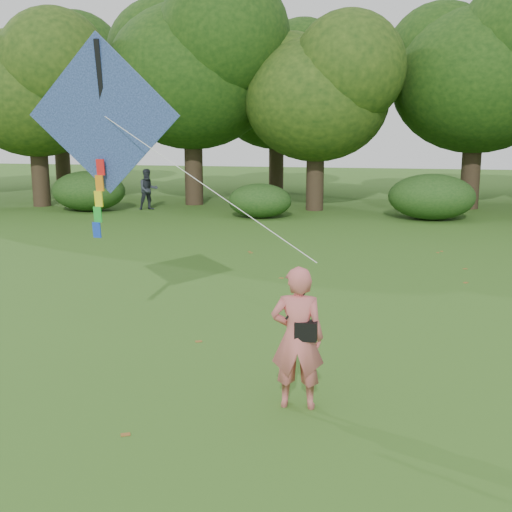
# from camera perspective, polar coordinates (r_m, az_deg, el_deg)

# --- Properties ---
(ground) EXTENTS (100.00, 100.00, 0.00)m
(ground) POSITION_cam_1_polar(r_m,az_deg,el_deg) (9.94, 4.86, -11.08)
(ground) COLOR #265114
(ground) RESTS_ON ground
(man_kite_flyer) EXTENTS (0.75, 0.52, 1.99)m
(man_kite_flyer) POSITION_cam_1_polar(r_m,az_deg,el_deg) (8.77, 3.70, -7.26)
(man_kite_flyer) COLOR #D16362
(man_kite_flyer) RESTS_ON ground
(bystander_left) EXTENTS (1.15, 1.10, 1.86)m
(bystander_left) POSITION_cam_1_polar(r_m,az_deg,el_deg) (29.81, -9.57, 5.86)
(bystander_left) COLOR #2B3039
(bystander_left) RESTS_ON ground
(crossbody_bag) EXTENTS (0.43, 0.20, 0.75)m
(crossbody_bag) POSITION_cam_1_polar(r_m,az_deg,el_deg) (8.69, 4.46, -6.55)
(crossbody_bag) COLOR black
(crossbody_bag) RESTS_ON ground
(flying_kite) EXTENTS (4.89, 1.92, 3.26)m
(flying_kite) POSITION_cam_1_polar(r_m,az_deg,el_deg) (10.74, -13.39, 11.83)
(flying_kite) COLOR #2949B2
(flying_kite) RESTS_ON ground
(tree_line) EXTENTS (54.70, 15.30, 9.48)m
(tree_line) POSITION_cam_1_polar(r_m,az_deg,el_deg) (32.07, 12.71, 14.49)
(tree_line) COLOR #3A2D1E
(tree_line) RESTS_ON ground
(shrub_band) EXTENTS (39.15, 3.22, 1.88)m
(shrub_band) POSITION_cam_1_polar(r_m,az_deg,el_deg) (26.95, 7.44, 5.16)
(shrub_band) COLOR #264919
(shrub_band) RESTS_ON ground
(fallen_leaves) EXTENTS (7.85, 13.22, 0.01)m
(fallen_leaves) POSITION_cam_1_polar(r_m,az_deg,el_deg) (16.62, 9.27, -1.85)
(fallen_leaves) COLOR brown
(fallen_leaves) RESTS_ON ground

